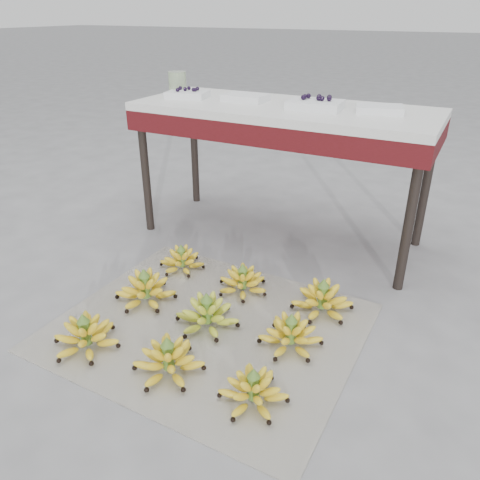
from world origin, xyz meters
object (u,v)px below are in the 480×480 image
at_px(glass_jar, 177,83).
at_px(bunch_mid_left, 146,290).
at_px(bunch_front_left, 86,336).
at_px(vendor_table, 283,122).
at_px(tray_left, 245,98).
at_px(tray_right, 315,104).
at_px(tray_far_right, 380,109).
at_px(bunch_back_left, 182,260).
at_px(bunch_back_center, 243,282).
at_px(bunch_mid_center, 207,314).
at_px(tray_far_left, 188,94).
at_px(bunch_front_right, 253,390).
at_px(newspaper_mat, 209,327).
at_px(bunch_mid_right, 291,335).
at_px(bunch_front_center, 169,360).
at_px(bunch_back_right, 322,300).

bearing_deg(glass_jar, bunch_mid_left, -66.40).
distance_m(bunch_front_left, vendor_table, 1.49).
bearing_deg(tray_left, tray_right, -6.02).
distance_m(vendor_table, tray_far_right, 0.51).
relative_size(bunch_mid_left, tray_left, 1.55).
bearing_deg(bunch_back_left, bunch_back_center, -26.10).
bearing_deg(bunch_back_center, bunch_mid_left, -126.95).
distance_m(bunch_mid_center, tray_far_left, 1.36).
height_order(vendor_table, tray_far_left, tray_far_left).
height_order(bunch_front_right, tray_far_left, tray_far_left).
bearing_deg(bunch_back_left, bunch_mid_left, -106.17).
height_order(newspaper_mat, glass_jar, glass_jar).
distance_m(newspaper_mat, tray_far_right, 1.34).
height_order(bunch_mid_center, tray_far_left, tray_far_left).
bearing_deg(tray_far_left, glass_jar, 149.14).
bearing_deg(tray_left, bunch_front_right, -61.97).
bearing_deg(bunch_mid_right, glass_jar, 135.99).
relative_size(newspaper_mat, bunch_front_center, 4.42).
distance_m(bunch_mid_right, tray_left, 1.39).
bearing_deg(glass_jar, bunch_back_right, -29.31).
bearing_deg(bunch_mid_center, bunch_mid_left, 159.14).
height_order(bunch_mid_left, bunch_back_left, bunch_mid_left).
distance_m(bunch_back_center, bunch_back_right, 0.40).
bearing_deg(bunch_mid_right, tray_right, 102.34).
xyz_separation_m(bunch_mid_right, glass_jar, (-1.15, 0.96, 0.78)).
distance_m(newspaper_mat, bunch_front_left, 0.51).
xyz_separation_m(newspaper_mat, bunch_back_right, (0.40, 0.34, 0.06)).
relative_size(bunch_front_left, tray_left, 1.22).
bearing_deg(vendor_table, bunch_front_left, -101.89).
bearing_deg(tray_right, tray_far_left, -178.90).
distance_m(bunch_back_right, glass_jar, 1.56).
height_order(vendor_table, tray_right, tray_right).
height_order(bunch_front_left, bunch_back_left, bunch_front_left).
height_order(bunch_front_left, tray_right, tray_right).
distance_m(bunch_front_right, tray_left, 1.64).
xyz_separation_m(bunch_front_left, bunch_back_center, (0.37, 0.67, -0.00)).
xyz_separation_m(newspaper_mat, tray_far_right, (0.41, 1.01, 0.79)).
relative_size(bunch_front_left, bunch_mid_left, 0.78).
bearing_deg(glass_jar, bunch_mid_center, -52.11).
bearing_deg(bunch_mid_left, tray_far_right, 27.85).
height_order(bunch_front_right, bunch_back_left, bunch_front_right).
distance_m(bunch_front_right, bunch_mid_center, 0.48).
height_order(vendor_table, tray_left, tray_left).
distance_m(bunch_front_left, bunch_front_right, 0.73).
bearing_deg(tray_far_left, bunch_back_left, -62.84).
xyz_separation_m(bunch_back_left, bunch_back_right, (0.78, -0.03, 0.01)).
xyz_separation_m(bunch_back_center, tray_far_right, (0.41, 0.69, 0.74)).
xyz_separation_m(newspaper_mat, bunch_back_left, (-0.38, 0.37, 0.05)).
relative_size(bunch_mid_center, bunch_back_right, 1.18).
xyz_separation_m(bunch_front_left, tray_far_right, (0.77, 1.35, 0.73)).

